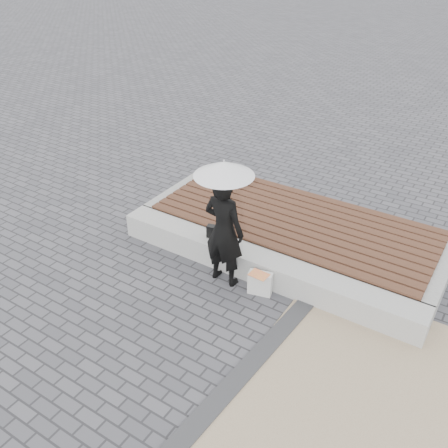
# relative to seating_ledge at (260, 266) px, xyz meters

# --- Properties ---
(ground) EXTENTS (80.00, 80.00, 0.00)m
(ground) POSITION_rel_seating_ledge_xyz_m (0.00, -1.60, -0.20)
(ground) COLOR #4A4A4E
(ground) RESTS_ON ground
(edging_band) EXTENTS (0.61, 5.20, 0.04)m
(edging_band) POSITION_rel_seating_ledge_xyz_m (0.75, -2.10, -0.18)
(edging_band) COLOR #333336
(edging_band) RESTS_ON ground
(seating_ledge) EXTENTS (5.00, 0.45, 0.40)m
(seating_ledge) POSITION_rel_seating_ledge_xyz_m (0.00, 0.00, 0.00)
(seating_ledge) COLOR #A6A6A1
(seating_ledge) RESTS_ON ground
(timber_platform) EXTENTS (5.00, 2.00, 0.40)m
(timber_platform) POSITION_rel_seating_ledge_xyz_m (0.00, 1.20, 0.00)
(timber_platform) COLOR #9C9C97
(timber_platform) RESTS_ON ground
(timber_decking) EXTENTS (4.60, 2.00, 0.04)m
(timber_decking) POSITION_rel_seating_ledge_xyz_m (0.00, 1.20, 0.22)
(timber_decking) COLOR brown
(timber_decking) RESTS_ON timber_platform
(woman) EXTENTS (0.66, 0.45, 1.77)m
(woman) POSITION_rel_seating_ledge_xyz_m (-0.42, -0.36, 0.68)
(woman) COLOR black
(woman) RESTS_ON ground
(parasol) EXTENTS (0.84, 0.84, 1.07)m
(parasol) POSITION_rel_seating_ledge_xyz_m (-0.42, -0.36, 1.67)
(parasol) COLOR #B7B7BD
(parasol) RESTS_ON ground
(handbag) EXTENTS (0.31, 0.17, 0.21)m
(handbag) POSITION_rel_seating_ledge_xyz_m (-0.82, 0.03, 0.31)
(handbag) COLOR black
(handbag) RESTS_ON seating_ledge
(canvas_tote) EXTENTS (0.37, 0.22, 0.37)m
(canvas_tote) POSITION_rel_seating_ledge_xyz_m (0.20, -0.35, -0.02)
(canvas_tote) COLOR silver
(canvas_tote) RESTS_ON ground
(magazine) EXTENTS (0.28, 0.21, 0.01)m
(magazine) POSITION_rel_seating_ledge_xyz_m (0.20, -0.40, 0.17)
(magazine) COLOR #D63744
(magazine) RESTS_ON canvas_tote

